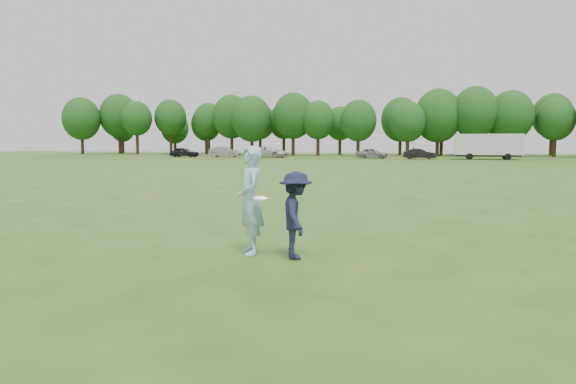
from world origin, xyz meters
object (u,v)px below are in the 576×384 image
at_px(car_c, 269,152).
at_px(cargo_trailer, 488,145).
at_px(car_f, 420,154).
at_px(car_b, 225,152).
at_px(car_e, 372,153).
at_px(car_a, 184,152).
at_px(defender, 296,215).
at_px(player_far_d, 414,154).
at_px(thrower, 250,200).

bearing_deg(car_c, cargo_trailer, -85.05).
xyz_separation_m(car_c, cargo_trailer, (29.23, -0.49, 0.99)).
height_order(car_f, cargo_trailer, cargo_trailer).
height_order(car_b, car_e, car_b).
relative_size(car_b, car_c, 0.81).
relative_size(car_b, car_f, 1.11).
xyz_separation_m(car_a, cargo_trailer, (41.96, 0.64, 1.05)).
bearing_deg(defender, car_b, 3.47).
relative_size(player_far_d, car_e, 0.37).
bearing_deg(car_e, car_a, 96.36).
height_order(thrower, car_f, thrower).
bearing_deg(thrower, player_far_d, 149.01).
height_order(defender, car_e, defender).
xyz_separation_m(thrower, car_e, (-5.23, 60.37, -0.32)).
distance_m(defender, car_e, 60.82).
distance_m(thrower, car_f, 59.10).
xyz_separation_m(car_a, car_e, (27.47, 0.94, -0.02)).
height_order(player_far_d, car_f, player_far_d).
bearing_deg(cargo_trailer, car_c, 179.05).
height_order(thrower, car_e, thrower).
height_order(car_c, cargo_trailer, cargo_trailer).
height_order(car_e, car_f, car_e).
bearing_deg(car_f, defender, 179.34).
distance_m(car_b, car_e, 21.90).
bearing_deg(car_e, car_b, 91.74).
height_order(thrower, car_a, thrower).
bearing_deg(car_f, car_a, 88.83).
height_order(car_a, car_c, car_c).
bearing_deg(car_c, player_far_d, -95.75).
relative_size(car_a, cargo_trailer, 0.47).
relative_size(player_far_d, car_b, 0.33).
height_order(thrower, defender, thrower).
distance_m(thrower, car_e, 60.60).
bearing_deg(car_b, car_f, -100.03).
xyz_separation_m(thrower, car_c, (-19.97, 60.56, -0.23)).
distance_m(car_a, cargo_trailer, 41.98).
height_order(thrower, cargo_trailer, cargo_trailer).
bearing_deg(car_f, cargo_trailer, -83.78).
distance_m(thrower, defender, 0.96).
bearing_deg(car_e, defender, -169.81).
bearing_deg(cargo_trailer, car_b, 177.93).
height_order(defender, car_a, defender).
relative_size(car_e, cargo_trailer, 0.46).
xyz_separation_m(defender, car_e, (-6.15, 60.50, -0.09)).
xyz_separation_m(car_a, car_b, (5.60, 1.96, 0.03)).
bearing_deg(car_b, car_a, 103.92).
relative_size(thrower, cargo_trailer, 0.23).
distance_m(defender, car_a, 68.40).
relative_size(player_far_d, car_c, 0.27).
xyz_separation_m(thrower, defender, (0.92, -0.13, -0.22)).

